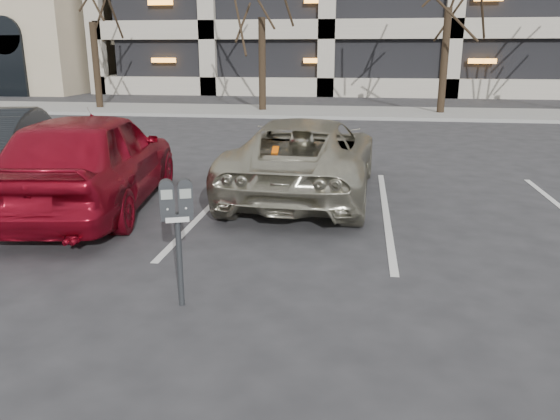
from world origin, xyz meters
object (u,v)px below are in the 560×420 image
(parking_meter, at_px, (177,212))
(car_red, at_px, (91,160))
(car_dark, at_px, (0,148))
(suv_silver, at_px, (305,156))

(parking_meter, relative_size, car_red, 0.27)
(car_red, bearing_deg, parking_meter, 120.13)
(car_dark, bearing_deg, parking_meter, 121.84)
(suv_silver, bearing_deg, parking_meter, 82.78)
(suv_silver, bearing_deg, car_red, 26.00)
(parking_meter, bearing_deg, suv_silver, 60.12)
(parking_meter, xyz_separation_m, car_red, (-2.45, 3.11, -0.17))
(car_dark, bearing_deg, suv_silver, 166.67)
(suv_silver, relative_size, car_dark, 1.10)
(parking_meter, xyz_separation_m, suv_silver, (0.76, 4.51, -0.29))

